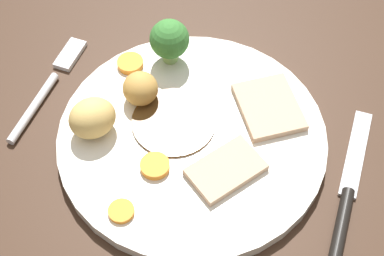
# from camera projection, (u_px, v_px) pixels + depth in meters

# --- Properties ---
(dining_table) EXTENTS (1.20, 0.84, 0.04)m
(dining_table) POSITION_uv_depth(u_px,v_px,m) (225.00, 139.00, 0.61)
(dining_table) COLOR #382316
(dining_table) RESTS_ON ground
(dinner_plate) EXTENTS (0.27, 0.27, 0.01)m
(dinner_plate) POSITION_uv_depth(u_px,v_px,m) (192.00, 138.00, 0.58)
(dinner_plate) COLOR silver
(dinner_plate) RESTS_ON dining_table
(gravy_pool) EXTENTS (0.09, 0.09, 0.00)m
(gravy_pool) POSITION_uv_depth(u_px,v_px,m) (174.00, 122.00, 0.58)
(gravy_pool) COLOR #563819
(gravy_pool) RESTS_ON dinner_plate
(meat_slice_main) EXTENTS (0.08, 0.08, 0.01)m
(meat_slice_main) POSITION_uv_depth(u_px,v_px,m) (226.00, 169.00, 0.55)
(meat_slice_main) COLOR tan
(meat_slice_main) RESTS_ON dinner_plate
(meat_slice_under) EXTENTS (0.09, 0.09, 0.01)m
(meat_slice_under) POSITION_uv_depth(u_px,v_px,m) (269.00, 107.00, 0.59)
(meat_slice_under) COLOR tan
(meat_slice_under) RESTS_ON dinner_plate
(roast_potato_left) EXTENTS (0.06, 0.06, 0.04)m
(roast_potato_left) POSITION_uv_depth(u_px,v_px,m) (92.00, 118.00, 0.56)
(roast_potato_left) COLOR #D8B260
(roast_potato_left) RESTS_ON dinner_plate
(roast_potato_right) EXTENTS (0.05, 0.05, 0.03)m
(roast_potato_right) POSITION_uv_depth(u_px,v_px,m) (140.00, 90.00, 0.58)
(roast_potato_right) COLOR #BC8C42
(roast_potato_right) RESTS_ON dinner_plate
(carrot_coin_front) EXTENTS (0.03, 0.03, 0.01)m
(carrot_coin_front) POSITION_uv_depth(u_px,v_px,m) (130.00, 63.00, 0.62)
(carrot_coin_front) COLOR orange
(carrot_coin_front) RESTS_ON dinner_plate
(carrot_coin_back) EXTENTS (0.03, 0.03, 0.01)m
(carrot_coin_back) POSITION_uv_depth(u_px,v_px,m) (155.00, 166.00, 0.55)
(carrot_coin_back) COLOR orange
(carrot_coin_back) RESTS_ON dinner_plate
(carrot_coin_side) EXTENTS (0.02, 0.02, 0.00)m
(carrot_coin_side) POSITION_uv_depth(u_px,v_px,m) (121.00, 211.00, 0.52)
(carrot_coin_side) COLOR orange
(carrot_coin_side) RESTS_ON dinner_plate
(broccoli_floret) EXTENTS (0.04, 0.04, 0.05)m
(broccoli_floret) POSITION_uv_depth(u_px,v_px,m) (169.00, 40.00, 0.61)
(broccoli_floret) COLOR #8CB766
(broccoli_floret) RESTS_ON dinner_plate
(fork) EXTENTS (0.02, 0.15, 0.01)m
(fork) POSITION_uv_depth(u_px,v_px,m) (49.00, 85.00, 0.62)
(fork) COLOR silver
(fork) RESTS_ON dining_table
(knife) EXTENTS (0.02, 0.19, 0.01)m
(knife) POSITION_uv_depth(u_px,v_px,m) (346.00, 199.00, 0.54)
(knife) COLOR black
(knife) RESTS_ON dining_table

